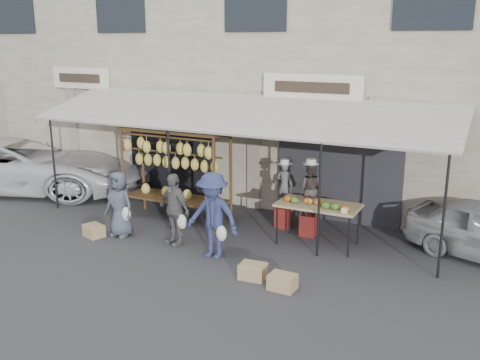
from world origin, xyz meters
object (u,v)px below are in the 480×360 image
Objects in this scene: customer_right at (213,216)px; van at (7,152)px; banana_rack at (174,157)px; crate_near_a at (253,271)px; crate_far at (94,231)px; customer_left at (119,204)px; customer_mid at (174,209)px; vendor_right at (310,189)px; vendor_left at (284,185)px; crate_near_b at (282,282)px; produce_table at (318,206)px.

customer_right is 0.32× the size of van.
banana_rack is 0.48× the size of van.
banana_rack is at bearing 143.38° from customer_right.
crate_near_a is 4.07m from crate_far.
banana_rack is 1.50× the size of customer_right.
customer_mid is at bearing 8.28° from customer_left.
van is at bearing 0.86° from vendor_right.
customer_mid is at bearing 35.68° from vendor_right.
crate_far is at bearing -148.88° from customer_mid.
vendor_left is 0.89× the size of vendor_right.
crate_near_b is at bearing -31.46° from banana_rack.
customer_mid is (-2.36, -1.78, -0.30)m from vendor_right.
customer_mid is at bearing 12.87° from crate_far.
vendor_left is at bearing 34.90° from crate_far.
banana_rack is 5.90× the size of crate_far.
produce_table reaches higher than crate_near_b.
banana_rack is at bearing 7.55° from vendor_right.
customer_left is 0.27× the size of van.
crate_far is (-4.70, 0.54, -0.00)m from crate_near_b.
banana_rack is at bearing 140.67° from customer_mid.
customer_right is at bearing -137.29° from produce_table.
customer_left is (-3.71, -1.89, -0.34)m from vendor_right.
customer_mid is 0.89× the size of customer_right.
produce_table is 1.10× the size of customer_mid.
customer_mid is (-2.71, -1.28, -0.10)m from produce_table.
crate_near_a reaches higher than crate_near_b.
produce_table is at bearing 123.56° from vendor_right.
produce_table is at bearing 20.45° from crate_far.
banana_rack reaches higher than customer_right.
customer_left is at bearing 25.58° from vendor_right.
customer_right is 3.80× the size of crate_near_b.
produce_table is 1.17× the size of customer_left.
produce_table is 1.43× the size of vendor_right.
vendor_left is 2.63m from customer_mid.
produce_table reaches higher than crate_near_a.
crate_near_a is (1.14, -0.55, -0.73)m from customer_right.
van reaches higher than banana_rack.
customer_mid is 3.39× the size of crate_near_b.
produce_table is (3.53, -0.00, -0.69)m from banana_rack.
vendor_right is at bearing 30.68° from customer_left.
customer_right is 3.70× the size of crate_near_a.
van is (-9.30, 0.15, 0.25)m from produce_table.
vendor_left is 2.33× the size of crate_near_b.
crate_near_b is 9.79m from van.
vendor_right reaches higher than customer_left.
produce_table is 3.00m from customer_mid.
produce_table is 9.31m from van.
customer_right is at bearing 56.04° from vendor_right.
vendor_right is at bearing 55.35° from customer_mid.
van is (-7.66, 1.67, 0.26)m from customer_right.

